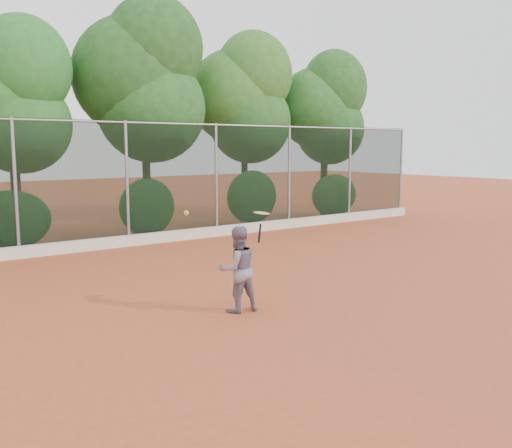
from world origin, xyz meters
TOP-DOWN VIEW (x-y plane):
  - ground at (0.00, 0.00)m, footprint 80.00×80.00m
  - concrete_curb at (0.00, 6.82)m, footprint 24.00×0.20m
  - tennis_player at (-1.37, -0.28)m, footprint 0.78×0.65m
  - chainlink_fence at (-0.00, 7.00)m, footprint 24.09×0.09m
  - foliage_backdrop at (-0.55, 8.98)m, footprint 23.70×3.63m
  - tennis_racket at (-0.95, -0.40)m, footprint 0.40×0.40m
  - tennis_ball_in_flight at (-2.58, -0.69)m, footprint 0.07×0.07m

SIDE VIEW (x-z plane):
  - ground at x=0.00m, z-range 0.00..0.00m
  - concrete_curb at x=0.00m, z-range 0.00..0.30m
  - tennis_player at x=-1.37m, z-range 0.00..1.46m
  - tennis_racket at x=-0.95m, z-range 1.35..1.90m
  - tennis_ball_in_flight at x=-2.58m, z-range 1.78..1.85m
  - chainlink_fence at x=0.00m, z-range 0.11..3.61m
  - foliage_backdrop at x=-0.55m, z-range 0.63..8.18m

